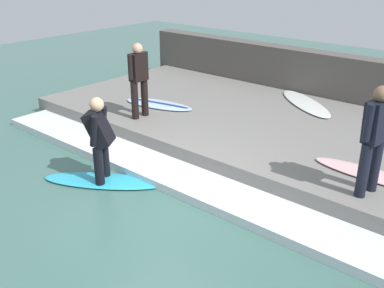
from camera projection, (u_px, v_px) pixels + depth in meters
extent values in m
plane|color=#426B60|center=(161.00, 199.00, 7.02)|extent=(28.00, 28.00, 0.00)
cube|color=slate|center=(271.00, 130.00, 9.20)|extent=(4.40, 10.09, 0.39)
cube|color=#544F49|center=(326.00, 82.00, 10.72)|extent=(0.50, 10.59, 1.39)
cube|color=silver|center=(187.00, 181.00, 7.41)|extent=(0.86, 9.58, 0.15)
ellipsoid|color=#2DADD1|center=(103.00, 181.00, 7.52)|extent=(1.58, 2.04, 0.06)
cylinder|color=black|center=(105.00, 159.00, 7.52)|extent=(0.16, 0.16, 0.62)
cylinder|color=black|center=(99.00, 166.00, 7.25)|extent=(0.16, 0.16, 0.62)
cube|color=black|center=(99.00, 128.00, 7.15)|extent=(0.55, 0.57, 0.63)
sphere|color=tan|center=(97.00, 104.00, 6.99)|extent=(0.23, 0.23, 0.23)
cylinder|color=black|center=(103.00, 121.00, 7.34)|extent=(0.11, 0.20, 0.53)
cylinder|color=black|center=(94.00, 131.00, 6.94)|extent=(0.11, 0.20, 0.53)
cylinder|color=black|center=(375.00, 165.00, 6.35)|extent=(0.15, 0.15, 0.80)
cylinder|color=black|center=(363.00, 171.00, 6.19)|extent=(0.15, 0.15, 0.80)
cube|color=black|center=(377.00, 122.00, 6.00)|extent=(0.41, 0.31, 0.58)
sphere|color=#846047|center=(382.00, 94.00, 5.85)|extent=(0.22, 0.22, 0.22)
cylinder|color=black|center=(369.00, 123.00, 5.87)|extent=(0.11, 0.12, 0.51)
ellipsoid|color=beige|center=(373.00, 175.00, 6.88)|extent=(0.47, 1.86, 0.06)
cylinder|color=black|center=(145.00, 97.00, 9.33)|extent=(0.15, 0.15, 0.78)
cylinder|color=black|center=(135.00, 100.00, 9.14)|extent=(0.15, 0.15, 0.78)
cube|color=black|center=(138.00, 67.00, 8.97)|extent=(0.36, 0.21, 0.55)
sphere|color=tan|center=(137.00, 48.00, 8.82)|extent=(0.21, 0.21, 0.21)
cylinder|color=black|center=(146.00, 64.00, 9.10)|extent=(0.10, 0.10, 0.49)
cylinder|color=black|center=(130.00, 67.00, 8.81)|extent=(0.10, 0.10, 0.49)
ellipsoid|color=silver|center=(159.00, 104.00, 10.07)|extent=(0.92, 1.76, 0.06)
ellipsoid|color=navy|center=(158.00, 103.00, 10.05)|extent=(0.43, 1.53, 0.01)
ellipsoid|color=white|center=(305.00, 103.00, 10.14)|extent=(1.71, 2.00, 0.06)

